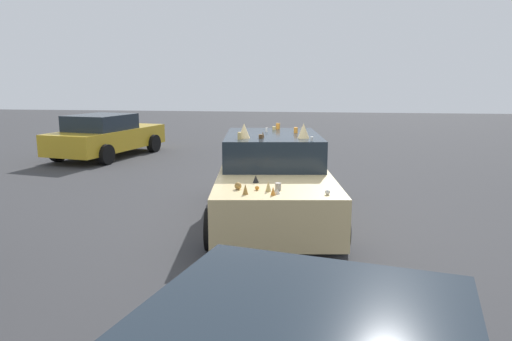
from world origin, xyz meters
TOP-DOWN VIEW (x-y plane):
  - ground_plane at (0.00, 0.00)m, footprint 60.00×60.00m
  - art_car_decorated at (0.10, 0.01)m, footprint 4.85×2.53m
  - parked_sedan_behind_right at (6.37, 6.10)m, footprint 4.57×2.58m

SIDE VIEW (x-z plane):
  - ground_plane at x=0.00m, z-range 0.00..0.00m
  - parked_sedan_behind_right at x=6.37m, z-range 0.00..1.39m
  - art_car_decorated at x=0.10m, z-range -0.12..1.63m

